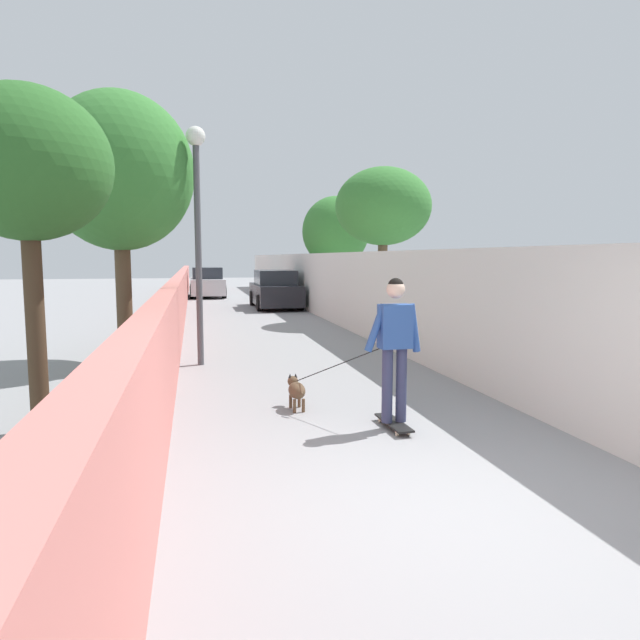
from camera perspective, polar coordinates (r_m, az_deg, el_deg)
ground_plane at (r=18.30m, az=-6.35°, el=-0.15°), size 80.00×80.00×0.00m
wall_left at (r=16.14m, az=-14.19°, el=1.49°), size 48.00×0.30×1.49m
fence_right at (r=16.70m, az=2.68°, el=3.05°), size 48.00×0.30×2.20m
tree_right_near at (r=23.83m, az=1.58°, el=8.90°), size 2.78×2.78×4.59m
tree_right_mid at (r=18.12m, az=6.40°, el=11.26°), size 3.01×3.01×4.86m
tree_left_far at (r=11.77m, az=-19.61°, el=13.82°), size 2.82×2.82×5.18m
tree_left_distant at (r=7.38m, az=-27.51°, el=13.57°), size 1.88×1.88×3.98m
lamp_post at (r=11.00m, az=-12.30°, el=11.33°), size 0.36×0.36×4.46m
skateboard at (r=6.98m, az=7.45°, el=-10.27°), size 0.81×0.23×0.08m
person_skateboarder at (r=6.76m, az=7.58°, el=-1.80°), size 0.23×0.71×1.73m
dog at (r=7.71m, az=-2.37°, el=-7.03°), size 1.42×1.12×1.06m
car_near at (r=23.14m, az=-4.54°, el=3.00°), size 4.25×1.80×1.54m
car_far at (r=30.18m, az=-11.31°, el=3.67°), size 4.26×1.80×1.54m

